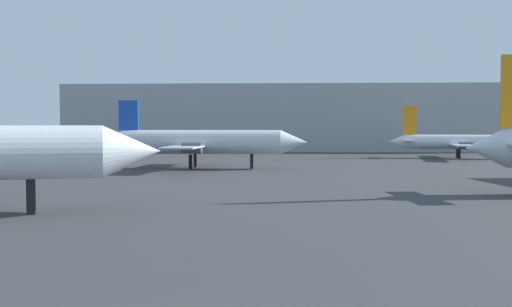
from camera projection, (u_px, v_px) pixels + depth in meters
airplane_far_left at (199, 142)px, 70.21m from camera, size 27.05×19.53×8.64m
airplane_far_right at (463, 142)px, 93.08m from camera, size 24.67×21.07×8.89m
light_mast_right at (512, 102)px, 106.50m from camera, size 2.40×0.50×17.76m
terminal_building at (289, 119)px, 129.60m from camera, size 98.77×26.02×14.53m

